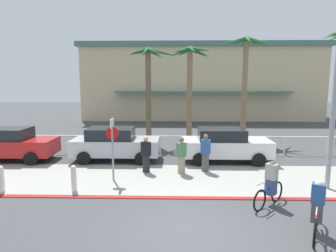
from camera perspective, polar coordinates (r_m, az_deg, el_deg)
The scene contains 19 objects.
ground_plane at distance 17.96m, azimuth 2.39°, elevation -4.29°, with size 80.00×80.00×0.00m, color #424447.
sidewalk_strip at distance 12.37m, azimuth 2.81°, elevation -10.29°, with size 44.00×4.00×0.02m, color #9E9E93.
curb_paint at distance 10.50m, azimuth 3.06°, elevation -13.81°, with size 44.00×0.24×0.03m, color maroon.
building_backdrop at distance 34.44m, azimuth 6.12°, elevation 8.58°, with size 25.41×11.09×7.97m.
rail_fence at distance 16.31m, azimuth 2.49°, elevation -2.60°, with size 25.42×0.08×1.04m.
stop_sign_bike_lane at distance 11.95m, azimuth -10.80°, elevation -2.83°, with size 0.52×0.56×2.56m.
bollard_0 at distance 11.44m, azimuth -17.91°, elevation -9.65°, with size 0.20×0.20×1.00m.
bollard_1 at distance 12.43m, azimuth -29.77°, elevation -8.92°, with size 0.20×0.20×1.00m.
palm_tree_1 at distance 19.23m, azimuth -3.77°, elevation 10.50°, with size 3.32×2.70×6.20m.
palm_tree_2 at distance 19.49m, azimuth 4.29°, elevation 11.25°, with size 2.84×3.07×6.30m.
palm_tree_3 at distance 20.71m, azimuth 14.98°, elevation 12.02°, with size 3.63×2.76×7.01m.
car_red_0 at distance 17.03m, azimuth -28.39°, elevation -3.07°, with size 4.40×2.02×1.69m.
car_silver_1 at distance 15.25m, azimuth -10.32°, elevation -3.42°, with size 4.40×2.02×1.69m.
car_white_2 at distance 15.06m, azimuth 11.08°, elevation -3.59°, with size 4.40×2.02×1.69m.
cyclist_blue_0 at distance 10.27m, azimuth 19.33°, elevation -10.78°, with size 1.35×1.31×1.50m.
cyclist_red_1 at distance 8.89m, azimuth 27.09°, elevation -14.33°, with size 0.90×1.64×1.50m.
pedestrian_0 at distance 13.24m, azimuth 7.32°, elevation -5.52°, with size 0.47×0.41×1.72m.
pedestrian_1 at distance 13.09m, azimuth -4.32°, elevation -5.84°, with size 0.47×0.45×1.63m.
pedestrian_2 at distance 12.87m, azimuth 2.65°, elevation -6.08°, with size 0.46×0.47×1.63m.
Camera 1 is at (-0.29, -7.50, 4.03)m, focal length 31.23 mm.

